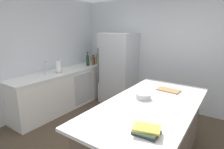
# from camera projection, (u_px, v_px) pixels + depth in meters

# --- Properties ---
(wall_rear) EXTENTS (6.00, 0.10, 2.60)m
(wall_rear) POSITION_uv_depth(u_px,v_px,m) (172.00, 55.00, 4.22)
(wall_rear) COLOR silver
(wall_rear) RESTS_ON ground_plane
(wall_left) EXTENTS (0.10, 6.00, 2.60)m
(wall_left) POSITION_uv_depth(u_px,v_px,m) (22.00, 58.00, 3.77)
(wall_left) COLOR silver
(wall_left) RESTS_ON ground_plane
(counter_run_left) EXTENTS (0.64, 2.66, 0.92)m
(counter_run_left) POSITION_uv_depth(u_px,v_px,m) (65.00, 89.00, 4.40)
(counter_run_left) COLOR silver
(counter_run_left) RESTS_ON ground_plane
(kitchen_island) EXTENTS (1.11, 2.24, 0.91)m
(kitchen_island) POSITION_uv_depth(u_px,v_px,m) (149.00, 134.00, 2.54)
(kitchen_island) COLOR brown
(kitchen_island) RESTS_ON ground_plane
(refrigerator) EXTENTS (0.82, 0.75, 1.78)m
(refrigerator) POSITION_uv_depth(u_px,v_px,m) (119.00, 68.00, 4.67)
(refrigerator) COLOR #B7BABF
(refrigerator) RESTS_ON ground_plane
(sink_faucet) EXTENTS (0.15, 0.05, 0.30)m
(sink_faucet) POSITION_uv_depth(u_px,v_px,m) (45.00, 67.00, 3.91)
(sink_faucet) COLOR silver
(sink_faucet) RESTS_ON counter_run_left
(paper_towel_roll) EXTENTS (0.14, 0.14, 0.31)m
(paper_towel_roll) POSITION_uv_depth(u_px,v_px,m) (58.00, 67.00, 4.07)
(paper_towel_roll) COLOR gray
(paper_towel_roll) RESTS_ON counter_run_left
(hot_sauce_bottle) EXTENTS (0.05, 0.05, 0.20)m
(hot_sauce_bottle) POSITION_uv_depth(u_px,v_px,m) (97.00, 60.00, 5.25)
(hot_sauce_bottle) COLOR red
(hot_sauce_bottle) RESTS_ON counter_run_left
(olive_oil_bottle) EXTENTS (0.05, 0.05, 0.29)m
(olive_oil_bottle) POSITION_uv_depth(u_px,v_px,m) (97.00, 60.00, 5.11)
(olive_oil_bottle) COLOR olive
(olive_oil_bottle) RESTS_ON counter_run_left
(syrup_bottle) EXTENTS (0.06, 0.06, 0.26)m
(syrup_bottle) POSITION_uv_depth(u_px,v_px,m) (94.00, 60.00, 5.04)
(syrup_bottle) COLOR #5B3319
(syrup_bottle) RESTS_ON counter_run_left
(vinegar_bottle) EXTENTS (0.06, 0.06, 0.26)m
(vinegar_bottle) POSITION_uv_depth(u_px,v_px,m) (93.00, 61.00, 4.96)
(vinegar_bottle) COLOR #994C23
(vinegar_bottle) RESTS_ON counter_run_left
(gin_bottle) EXTENTS (0.06, 0.06, 0.34)m
(gin_bottle) POSITION_uv_depth(u_px,v_px,m) (89.00, 60.00, 4.88)
(gin_bottle) COLOR #8CB79E
(gin_bottle) RESTS_ON counter_run_left
(wine_bottle) EXTENTS (0.07, 0.07, 0.38)m
(wine_bottle) POSITION_uv_depth(u_px,v_px,m) (88.00, 60.00, 4.81)
(wine_bottle) COLOR #19381E
(wine_bottle) RESTS_ON counter_run_left
(cookbook_stack) EXTENTS (0.29, 0.23, 0.07)m
(cookbook_stack) POSITION_uv_depth(u_px,v_px,m) (146.00, 130.00, 1.73)
(cookbook_stack) COLOR #2D2D33
(cookbook_stack) RESTS_ON kitchen_island
(mixing_bowl) EXTENTS (0.22, 0.22, 0.08)m
(mixing_bowl) POSITION_uv_depth(u_px,v_px,m) (143.00, 96.00, 2.60)
(mixing_bowl) COLOR #B2B5BA
(mixing_bowl) RESTS_ON kitchen_island
(cutting_board) EXTENTS (0.37, 0.22, 0.02)m
(cutting_board) POSITION_uv_depth(u_px,v_px,m) (169.00, 90.00, 2.93)
(cutting_board) COLOR #9E7042
(cutting_board) RESTS_ON kitchen_island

